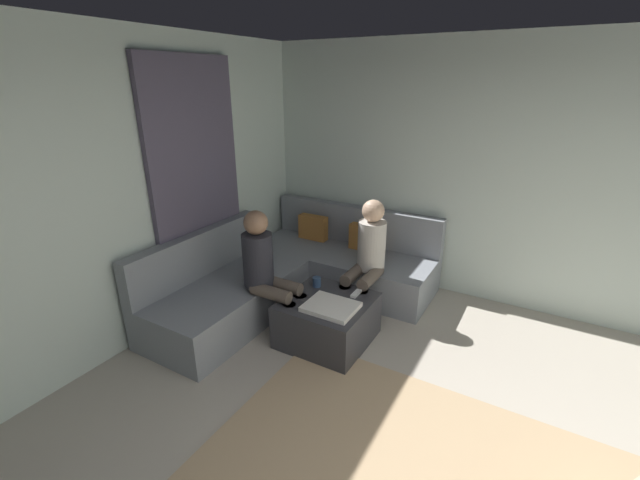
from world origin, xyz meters
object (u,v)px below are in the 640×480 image
person_on_couch_back (367,255)px  ottoman (327,320)px  coffee_mug (317,282)px  sectional_couch (296,274)px  game_remote (356,293)px  person_on_couch_side (267,269)px

person_on_couch_back → ottoman: bearing=79.7°
person_on_couch_back → coffee_mug: bearing=52.3°
sectional_couch → ottoman: size_ratio=3.36×
game_remote → person_on_couch_back: (-0.07, 0.39, 0.23)m
sectional_couch → person_on_couch_side: size_ratio=2.12×
person_on_couch_side → game_remote: bearing=116.4°
person_on_couch_back → game_remote: bearing=100.2°
sectional_couch → game_remote: 0.96m
ottoman → person_on_couch_side: size_ratio=0.63×
sectional_couch → coffee_mug: 0.64m
game_remote → person_on_couch_side: person_on_couch_side is taller
game_remote → person_on_couch_side: 0.85m
sectional_couch → person_on_couch_side: 0.81m
sectional_couch → coffee_mug: sectional_couch is taller
person_on_couch_side → ottoman: bearing=104.8°
coffee_mug → person_on_couch_side: bearing=-136.0°
game_remote → person_on_couch_side: bearing=-153.6°
sectional_couch → ottoman: bearing=-38.0°
sectional_couch → ottoman: sectional_couch is taller
ottoman → person_on_couch_side: (-0.56, -0.15, 0.45)m
coffee_mug → person_on_couch_back: 0.57m
sectional_couch → game_remote: size_ratio=17.00×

